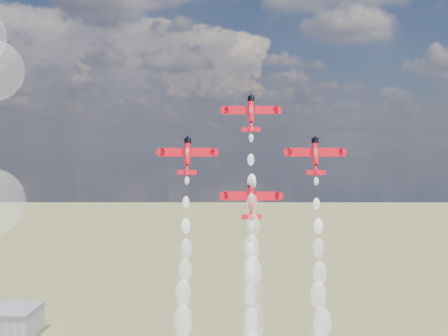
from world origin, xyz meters
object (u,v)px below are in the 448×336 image
plane_lead (251,113)px  plane_slot (251,199)px  plane_right (315,155)px  plane_left (187,155)px

plane_lead → plane_slot: size_ratio=1.00×
plane_lead → plane_slot: bearing=-90.0°
plane_lead → plane_right: 17.21m
plane_right → plane_left: bearing=180.0°
plane_left → plane_right: bearing=0.0°
plane_right → plane_slot: 17.21m
plane_lead → plane_left: (-14.10, -2.80, -9.46)m
plane_left → plane_right: size_ratio=1.00×
plane_lead → plane_left: plane_lead is taller
plane_slot → plane_right: bearing=11.2°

